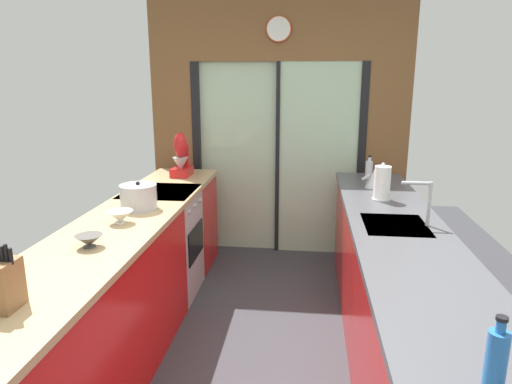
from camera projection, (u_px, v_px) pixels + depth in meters
The scene contains 15 objects.
ground_plane at pixel (259, 339), 3.34m from camera, with size 5.04×7.60×0.02m, color #38383D.
back_wall_unit at pixel (278, 110), 4.70m from camera, with size 2.64×0.12×2.70m.
left_counter_run at pixel (107, 304), 2.87m from camera, with size 0.62×3.80×0.92m.
right_counter_run at pixel (400, 307), 2.84m from camera, with size 0.62×3.80×0.92m.
sink_faucet at pixel (425, 197), 2.90m from camera, with size 0.19×0.02×0.29m.
oven_range at pixel (163, 243), 3.95m from camera, with size 0.60×0.60×0.92m.
mixing_bowl_near at pixel (89, 241), 2.57m from camera, with size 0.15×0.15×0.07m.
mixing_bowl_far at pixel (120, 217), 2.99m from camera, with size 0.17×0.17×0.08m.
knife_block at pixel (7, 284), 1.87m from camera, with size 0.09×0.14×0.29m.
stand_mixer at pixel (181, 159), 4.40m from camera, with size 0.17×0.27×0.42m.
stock_pot at pixel (139, 197), 3.30m from camera, with size 0.27×0.27×0.20m.
kettle at pixel (375, 178), 3.95m from camera, with size 0.23×0.15×0.19m.
soap_bottle_near at pixel (496, 360), 1.37m from camera, with size 0.06×0.06×0.25m.
soap_bottle_far at pixel (369, 169), 4.30m from camera, with size 0.06×0.06×0.22m.
paper_towel_roll at pixel (382, 183), 3.53m from camera, with size 0.14×0.14×0.29m.
Camera 1 is at (0.31, -2.36, 1.85)m, focal length 32.19 mm.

